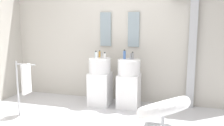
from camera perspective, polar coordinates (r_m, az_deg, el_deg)
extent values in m
cube|color=beige|center=(5.03, 1.92, 6.04)|extent=(4.80, 0.10, 2.60)
cube|color=white|center=(4.86, -2.76, -5.91)|extent=(0.40, 0.40, 0.63)
cylinder|color=white|center=(4.76, -2.80, -0.59)|extent=(0.42, 0.42, 0.28)
cylinder|color=#B7BABF|center=(4.83, -2.37, 1.88)|extent=(0.02, 0.02, 0.10)
cube|color=white|center=(4.71, 3.86, -6.43)|extent=(0.40, 0.40, 0.63)
cylinder|color=white|center=(4.60, 3.92, -0.95)|extent=(0.42, 0.42, 0.28)
cylinder|color=#B7BABF|center=(4.68, 4.26, 1.61)|extent=(0.02, 0.02, 0.10)
cube|color=#8C9EA8|center=(5.04, -1.44, 7.74)|extent=(0.22, 0.03, 0.67)
cube|color=#8C9EA8|center=(4.89, 4.99, 7.65)|extent=(0.22, 0.03, 0.67)
cube|color=#B7BABF|center=(4.78, 17.85, 2.07)|extent=(0.14, 0.08, 2.05)
cylinder|color=#B7BABF|center=(3.73, 11.51, -12.90)|extent=(0.05, 0.05, 0.34)
torus|color=white|center=(3.66, 11.61, -10.00)|extent=(1.09, 1.09, 0.49)
cylinder|color=#B7BABF|center=(4.58, -20.78, -5.44)|extent=(0.03, 0.03, 0.95)
cylinder|color=#B7BABF|center=(4.38, -19.23, -0.31)|extent=(0.36, 0.02, 0.02)
cube|color=white|center=(4.43, -19.05, -3.50)|extent=(0.04, 0.22, 0.50)
cylinder|color=#C68C38|center=(4.87, -2.86, 2.01)|extent=(0.04, 0.04, 0.11)
cylinder|color=black|center=(4.86, -2.87, 2.78)|extent=(0.02, 0.02, 0.02)
cylinder|color=#99999E|center=(4.65, 4.75, 1.63)|extent=(0.04, 0.04, 0.11)
cylinder|color=black|center=(4.64, 4.77, 2.45)|extent=(0.02, 0.02, 0.02)
cylinder|color=white|center=(4.64, -1.69, 1.60)|extent=(0.04, 0.04, 0.11)
cylinder|color=black|center=(4.63, -1.69, 2.37)|extent=(0.02, 0.02, 0.02)
cylinder|color=#4C72B7|center=(4.65, 2.88, 1.90)|extent=(0.05, 0.05, 0.15)
cylinder|color=black|center=(4.64, 2.89, 2.95)|extent=(0.03, 0.03, 0.02)
cylinder|color=silver|center=(4.65, -3.70, 1.76)|extent=(0.05, 0.05, 0.13)
cylinder|color=black|center=(4.64, -3.71, 2.69)|extent=(0.03, 0.03, 0.02)
cylinder|color=black|center=(4.70, 4.69, 1.68)|extent=(0.04, 0.04, 0.11)
cylinder|color=black|center=(4.69, 4.70, 2.46)|extent=(0.02, 0.02, 0.02)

